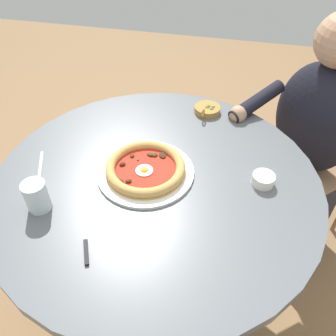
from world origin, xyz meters
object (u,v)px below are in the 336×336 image
Objects in this scene: steak_knife at (86,242)px; cafe_chair_diner at (326,141)px; dining_table at (157,198)px; fork_utensil at (40,167)px; olive_pan at (207,109)px; water_glass at (37,198)px; diner_person at (303,154)px; ramekin_capers at (263,179)px; pizza_on_plate at (146,169)px.

cafe_chair_diner reaches higher than steak_knife.
cafe_chair_diner reaches higher than dining_table.
steak_knife is at bearing -112.92° from dining_table.
steak_knife is 0.37m from fork_utensil.
olive_pan is at bearing 71.95° from steak_knife.
olive_pan is at bearing 75.52° from dining_table.
cafe_chair_diner reaches higher than water_glass.
fork_utensil is 0.14× the size of diner_person.
water_glass reaches higher than ramekin_capers.
water_glass is 0.74× the size of olive_pan.
diner_person is (0.58, 0.50, -0.24)m from pizza_on_plate.
diner_person is at bearing 30.62° from fork_utensil.
water_glass is at bearing -61.24° from fork_utensil.
diner_person is 0.14m from cafe_chair_diner.
cafe_chair_diner is at bearing 42.35° from diner_person.
fork_utensil is (-0.50, -0.46, -0.01)m from olive_pan.
water_glass is (-0.31, -0.20, 0.14)m from dining_table.
fork_utensil is (-0.27, 0.25, -0.00)m from steak_knife.
fork_utensil is at bearing -172.79° from ramekin_capers.
pizza_on_plate is 0.34m from water_glass.
water_glass is 0.11× the size of cafe_chair_diner.
water_glass reaches higher than pizza_on_plate.
cafe_chair_diner reaches higher than ramekin_capers.
dining_table is at bearing 6.25° from fork_utensil.
dining_table is 14.86× the size of ramekin_capers.
cafe_chair_diner is at bearing 31.97° from fork_utensil.
olive_pan reaches higher than steak_knife.
dining_table is at bearing 67.08° from steak_knife.
steak_knife reaches higher than dining_table.
diner_person reaches higher than dining_table.
olive_pan is (0.41, 0.62, -0.03)m from water_glass.
steak_knife is at bearing -42.62° from fork_utensil.
water_glass is 0.62× the size of fork_utensil.
water_glass is 0.09× the size of diner_person.
ramekin_capers is 0.08× the size of cafe_chair_diner.
pizza_on_plate is 2.46× the size of olive_pan.
diner_person is (0.55, 0.51, -0.12)m from dining_table.
ramekin_capers is 0.56× the size of olive_pan.
diner_person is (0.85, 0.71, -0.26)m from water_glass.
pizza_on_plate is at bearing 38.55° from water_glass.
dining_table is 0.39m from water_glass.
water_glass is 0.74m from olive_pan.
steak_knife is 0.57m from ramekin_capers.
pizza_on_plate is at bearing 8.77° from fork_utensil.
diner_person is (0.44, 0.10, -0.23)m from olive_pan.
ramekin_capers is at bearing 36.41° from steak_knife.
ramekin_capers is 0.06× the size of diner_person.
diner_person is at bearing 40.57° from pizza_on_plate.
cafe_chair_diner is at bearing 40.85° from pizza_on_plate.
olive_pan is (0.15, 0.41, -0.00)m from pizza_on_plate.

